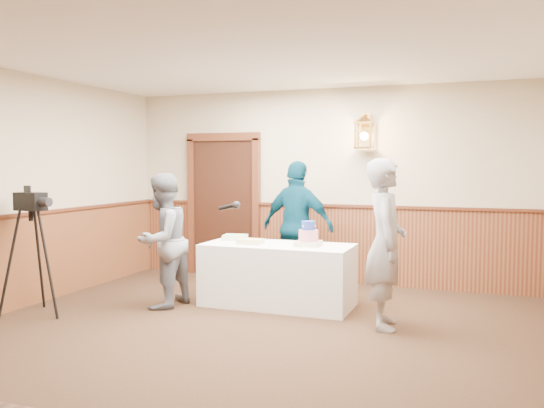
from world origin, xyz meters
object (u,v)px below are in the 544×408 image
at_px(assistant_p, 298,227).
at_px(baker, 385,244).
at_px(tv_camera_rig, 32,260).
at_px(display_table, 278,275).
at_px(tiered_cake, 308,236).
at_px(sheet_cake_yellow, 250,241).
at_px(interviewer, 162,240).
at_px(sheet_cake_green, 235,237).

bearing_deg(assistant_p, baker, 147.21).
bearing_deg(tv_camera_rig, display_table, 35.17).
height_order(tiered_cake, tv_camera_rig, tv_camera_rig).
bearing_deg(baker, sheet_cake_yellow, 64.85).
relative_size(display_table, tv_camera_rig, 1.29).
bearing_deg(interviewer, assistant_p, 144.07).
xyz_separation_m(interviewer, tv_camera_rig, (-1.18, -0.85, -0.18)).
bearing_deg(display_table, tiered_cake, -0.76).
distance_m(tiered_cake, tv_camera_rig, 3.17).
bearing_deg(tiered_cake, tv_camera_rig, -153.82).
relative_size(display_table, assistant_p, 1.02).
bearing_deg(tv_camera_rig, sheet_cake_green, 46.59).
xyz_separation_m(display_table, sheet_cake_green, (-0.64, 0.18, 0.41)).
distance_m(sheet_cake_green, assistant_p, 0.91).
bearing_deg(display_table, tv_camera_rig, -150.26).
bearing_deg(interviewer, sheet_cake_yellow, 122.27).
bearing_deg(baker, interviewer, 79.21).
relative_size(tiered_cake, tv_camera_rig, 0.21).
distance_m(sheet_cake_yellow, baker, 1.74).
height_order(display_table, tv_camera_rig, tv_camera_rig).
relative_size(sheet_cake_yellow, assistant_p, 0.17).
bearing_deg(tiered_cake, display_table, 179.24).
distance_m(sheet_cake_yellow, tv_camera_rig, 2.50).
bearing_deg(interviewer, display_table, 120.08).
relative_size(sheet_cake_green, interviewer, 0.18).
bearing_deg(sheet_cake_yellow, interviewer, -154.48).
bearing_deg(display_table, sheet_cake_green, 164.50).
height_order(sheet_cake_yellow, baker, baker).
bearing_deg(tiered_cake, sheet_cake_green, 169.90).
bearing_deg(sheet_cake_green, sheet_cake_yellow, -40.08).
height_order(sheet_cake_yellow, assistant_p, assistant_p).
xyz_separation_m(interviewer, baker, (2.64, 0.07, 0.08)).
bearing_deg(tiered_cake, interviewer, -161.86).
xyz_separation_m(display_table, interviewer, (-1.27, -0.55, 0.43)).
bearing_deg(interviewer, sheet_cake_green, 145.96).
height_order(assistant_p, tv_camera_rig, assistant_p).
xyz_separation_m(sheet_cake_yellow, tv_camera_rig, (-2.13, -1.30, -0.15)).
bearing_deg(baker, assistant_p, 34.49).
distance_m(interviewer, assistant_p, 1.86).
bearing_deg(assistant_p, sheet_cake_yellow, 81.78).
bearing_deg(sheet_cake_yellow, sheet_cake_green, 139.92).
relative_size(sheet_cake_yellow, baker, 0.16).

